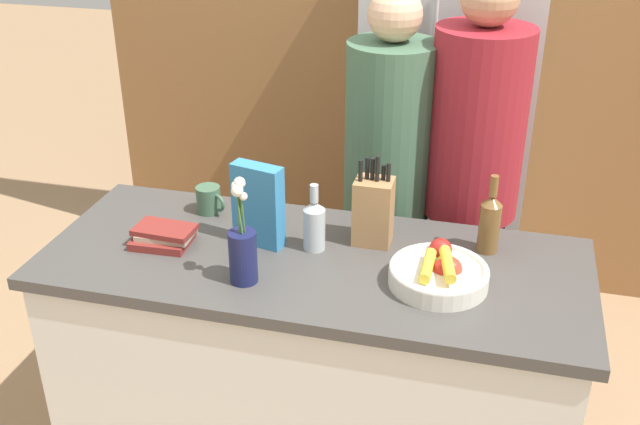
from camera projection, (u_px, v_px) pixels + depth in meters
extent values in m
cube|color=silver|center=(314.00, 375.00, 2.61)|extent=(1.68, 0.68, 0.87)
cube|color=#474442|center=(313.00, 263.00, 2.40)|extent=(1.75, 0.71, 0.04)
cube|color=olive|center=(397.00, 24.00, 3.56)|extent=(2.95, 0.12, 2.60)
cube|color=#B7B7BC|center=(448.00, 122.00, 3.34)|extent=(0.71, 0.60, 1.93)
cylinder|color=#B7B7BC|center=(428.00, 124.00, 3.04)|extent=(0.02, 0.02, 1.06)
cylinder|color=silver|center=(438.00, 277.00, 2.24)|extent=(0.30, 0.30, 0.05)
torus|color=silver|center=(439.00, 269.00, 2.23)|extent=(0.30, 0.30, 0.02)
sphere|color=red|center=(450.00, 269.00, 2.23)|extent=(0.08, 0.08, 0.08)
sphere|color=red|center=(444.00, 269.00, 2.22)|extent=(0.07, 0.07, 0.07)
sphere|color=red|center=(440.00, 249.00, 2.31)|extent=(0.07, 0.07, 0.07)
sphere|color=#99B233|center=(447.00, 265.00, 2.25)|extent=(0.07, 0.07, 0.07)
cylinder|color=yellow|center=(428.00, 266.00, 2.20)|extent=(0.03, 0.16, 0.03)
cylinder|color=yellow|center=(448.00, 264.00, 2.19)|extent=(0.07, 0.17, 0.03)
cube|color=#A87A4C|center=(373.00, 212.00, 2.44)|extent=(0.12, 0.10, 0.22)
cylinder|color=black|center=(361.00, 172.00, 2.37)|extent=(0.01, 0.01, 0.08)
cylinder|color=black|center=(367.00, 170.00, 2.38)|extent=(0.01, 0.01, 0.08)
cylinder|color=black|center=(372.00, 170.00, 2.38)|extent=(0.01, 0.01, 0.08)
cylinder|color=black|center=(377.00, 170.00, 2.36)|extent=(0.01, 0.01, 0.09)
cylinder|color=black|center=(383.00, 174.00, 2.38)|extent=(0.01, 0.01, 0.06)
cylinder|color=black|center=(388.00, 174.00, 2.37)|extent=(0.01, 0.01, 0.07)
cylinder|color=#191E4C|center=(243.00, 257.00, 2.23)|extent=(0.09, 0.09, 0.17)
cylinder|color=#477538|center=(243.00, 215.00, 2.17)|extent=(0.01, 0.02, 0.12)
sphere|color=white|center=(243.00, 196.00, 2.14)|extent=(0.02, 0.02, 0.02)
cylinder|color=#477538|center=(241.00, 208.00, 2.16)|extent=(0.01, 0.01, 0.16)
sphere|color=white|center=(239.00, 183.00, 2.13)|extent=(0.03, 0.03, 0.03)
cylinder|color=#477538|center=(239.00, 210.00, 2.16)|extent=(0.01, 0.02, 0.15)
sphere|color=white|center=(237.00, 186.00, 2.13)|extent=(0.03, 0.03, 0.03)
cylinder|color=#477538|center=(239.00, 212.00, 2.16)|extent=(0.02, 0.01, 0.14)
sphere|color=white|center=(237.00, 191.00, 2.12)|extent=(0.04, 0.04, 0.04)
cube|color=teal|center=(258.00, 205.00, 2.42)|extent=(0.18, 0.10, 0.28)
cylinder|color=#42664C|center=(209.00, 199.00, 2.66)|extent=(0.09, 0.09, 0.10)
torus|color=#42664C|center=(218.00, 203.00, 2.63)|extent=(0.06, 0.04, 0.07)
cube|color=maroon|center=(162.00, 240.00, 2.47)|extent=(0.19, 0.16, 0.03)
cube|color=#B7A88E|center=(166.00, 234.00, 2.46)|extent=(0.18, 0.12, 0.02)
cube|color=maroon|center=(164.00, 230.00, 2.45)|extent=(0.20, 0.12, 0.02)
cylinder|color=brown|center=(489.00, 228.00, 2.40)|extent=(0.07, 0.07, 0.17)
cone|color=brown|center=(492.00, 201.00, 2.35)|extent=(0.07, 0.07, 0.03)
cylinder|color=brown|center=(494.00, 186.00, 2.33)|extent=(0.03, 0.03, 0.07)
cylinder|color=#B2BCC1|center=(314.00, 229.00, 2.42)|extent=(0.07, 0.07, 0.14)
cone|color=#B2BCC1|center=(314.00, 206.00, 2.38)|extent=(0.07, 0.07, 0.03)
cylinder|color=#B2BCC1|center=(314.00, 193.00, 2.36)|extent=(0.03, 0.03, 0.06)
cube|color=#383842|center=(382.00, 297.00, 3.11)|extent=(0.28, 0.20, 0.80)
cylinder|color=#42664C|center=(390.00, 131.00, 2.77)|extent=(0.33, 0.33, 0.67)
sphere|color=#DBAD89|center=(395.00, 14.00, 2.58)|extent=(0.19, 0.19, 0.19)
cube|color=#383842|center=(459.00, 301.00, 3.04)|extent=(0.28, 0.20, 0.84)
cylinder|color=maroon|center=(477.00, 124.00, 2.69)|extent=(0.35, 0.35, 0.70)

